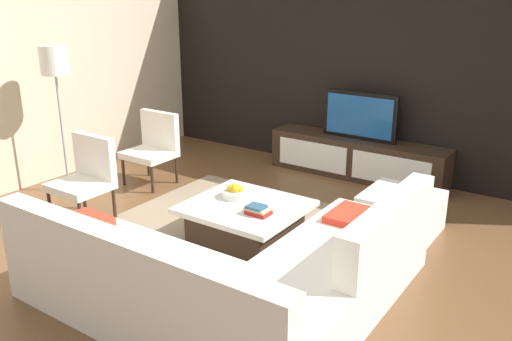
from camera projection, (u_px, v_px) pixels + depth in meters
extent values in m
plane|color=brown|center=(248.00, 248.00, 5.04)|extent=(14.00, 14.00, 0.00)
cube|color=black|center=(373.00, 63.00, 6.69)|extent=(6.40, 0.12, 2.80)
cube|color=beige|center=(38.00, 66.00, 6.45)|extent=(0.12, 5.20, 2.80)
cube|color=gray|center=(239.00, 245.00, 5.10)|extent=(2.96, 2.75, 0.01)
cube|color=#332319|center=(357.00, 158.00, 6.84)|extent=(2.27, 0.45, 0.50)
cube|color=white|center=(312.00, 155.00, 6.93)|extent=(0.96, 0.01, 0.35)
cube|color=white|center=(390.00, 170.00, 6.38)|extent=(0.96, 0.01, 0.35)
cube|color=black|center=(360.00, 116.00, 6.66)|extent=(0.96, 0.05, 0.59)
cube|color=#194C8C|center=(359.00, 116.00, 6.63)|extent=(0.86, 0.01, 0.50)
cube|color=white|center=(166.00, 297.00, 3.85)|extent=(2.52, 0.85, 0.44)
cube|color=white|center=(126.00, 265.00, 3.46)|extent=(2.52, 0.18, 0.38)
cube|color=white|center=(345.00, 263.00, 4.32)|extent=(0.85, 1.49, 0.44)
cube|color=white|center=(389.00, 226.00, 4.01)|extent=(0.18, 1.49, 0.38)
cube|color=red|center=(91.00, 229.00, 4.15)|extent=(0.36, 0.20, 0.22)
cube|color=red|center=(366.00, 219.00, 4.53)|extent=(0.60, 0.44, 0.06)
cube|color=#332319|center=(245.00, 225.00, 5.12)|extent=(0.85, 0.77, 0.33)
cube|color=white|center=(245.00, 207.00, 5.06)|extent=(1.06, 0.97, 0.05)
cylinder|color=#332319|center=(50.00, 205.00, 5.54)|extent=(0.04, 0.04, 0.38)
cylinder|color=#332319|center=(80.00, 216.00, 5.28)|extent=(0.04, 0.04, 0.38)
cylinder|color=#332319|center=(84.00, 192.00, 5.87)|extent=(0.04, 0.04, 0.38)
cylinder|color=#332319|center=(114.00, 202.00, 5.61)|extent=(0.04, 0.04, 0.38)
cube|color=white|center=(80.00, 186.00, 5.51)|extent=(0.56, 0.51, 0.08)
cube|color=white|center=(94.00, 156.00, 5.59)|extent=(0.56, 0.08, 0.45)
cylinder|color=#A5A5AA|center=(69.00, 190.00, 6.44)|extent=(0.28, 0.28, 0.02)
cylinder|color=#A5A5AA|center=(63.00, 134.00, 6.21)|extent=(0.03, 0.03, 1.36)
cylinder|color=white|center=(54.00, 60.00, 5.94)|extent=(0.31, 0.31, 0.32)
cube|color=white|center=(401.00, 213.00, 5.32)|extent=(0.70, 0.70, 0.40)
cylinder|color=silver|center=(236.00, 194.00, 5.21)|extent=(0.28, 0.28, 0.07)
sphere|color=gold|center=(239.00, 189.00, 5.19)|extent=(0.09, 0.09, 0.09)
sphere|color=#4C8C33|center=(238.00, 188.00, 5.21)|extent=(0.08, 0.08, 0.08)
sphere|color=gold|center=(235.00, 187.00, 5.23)|extent=(0.08, 0.08, 0.08)
sphere|color=gold|center=(231.00, 189.00, 5.19)|extent=(0.09, 0.09, 0.09)
sphere|color=gold|center=(235.00, 190.00, 5.17)|extent=(0.10, 0.10, 0.10)
cylinder|color=#332319|center=(123.00, 170.00, 6.57)|extent=(0.04, 0.04, 0.38)
cylinder|color=#332319|center=(152.00, 178.00, 6.31)|extent=(0.04, 0.04, 0.38)
cylinder|color=#332319|center=(148.00, 161.00, 6.90)|extent=(0.04, 0.04, 0.38)
cylinder|color=#332319|center=(176.00, 168.00, 6.64)|extent=(0.04, 0.04, 0.38)
cube|color=white|center=(149.00, 154.00, 6.54)|extent=(0.56, 0.50, 0.08)
cube|color=white|center=(160.00, 130.00, 6.62)|extent=(0.56, 0.08, 0.45)
cube|color=maroon|center=(258.00, 213.00, 4.83)|extent=(0.21, 0.15, 0.03)
cube|color=#CCB78C|center=(257.00, 209.00, 4.84)|extent=(0.22, 0.15, 0.03)
cube|color=#2D516B|center=(256.00, 207.00, 4.82)|extent=(0.16, 0.14, 0.03)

